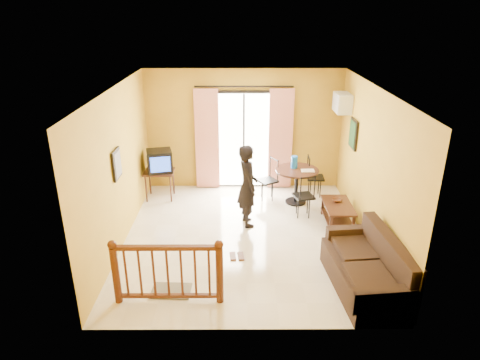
{
  "coord_description": "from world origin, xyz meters",
  "views": [
    {
      "loc": [
        -0.12,
        -7.1,
        4.07
      ],
      "look_at": [
        -0.1,
        0.2,
        1.09
      ],
      "focal_mm": 32.0,
      "sensor_mm": 36.0,
      "label": 1
    }
  ],
  "objects_px": {
    "television": "(160,161)",
    "standing_person": "(248,186)",
    "coffee_table": "(338,211)",
    "sofa": "(369,270)",
    "dining_table": "(297,176)"
  },
  "relations": [
    {
      "from": "coffee_table",
      "to": "sofa",
      "type": "distance_m",
      "value": 2.13
    },
    {
      "from": "sofa",
      "to": "television",
      "type": "bearing_deg",
      "value": 132.1
    },
    {
      "from": "coffee_table",
      "to": "sofa",
      "type": "relative_size",
      "value": 0.49
    },
    {
      "from": "coffee_table",
      "to": "sofa",
      "type": "xyz_separation_m",
      "value": [
        0.01,
        -2.13,
        0.05
      ]
    },
    {
      "from": "dining_table",
      "to": "coffee_table",
      "type": "relative_size",
      "value": 0.98
    },
    {
      "from": "television",
      "to": "standing_person",
      "type": "bearing_deg",
      "value": -46.65
    },
    {
      "from": "coffee_table",
      "to": "standing_person",
      "type": "height_order",
      "value": "standing_person"
    },
    {
      "from": "television",
      "to": "sofa",
      "type": "bearing_deg",
      "value": -55.87
    },
    {
      "from": "dining_table",
      "to": "standing_person",
      "type": "distance_m",
      "value": 1.5
    },
    {
      "from": "dining_table",
      "to": "sofa",
      "type": "xyz_separation_m",
      "value": [
        0.71,
        -3.15,
        -0.29
      ]
    },
    {
      "from": "sofa",
      "to": "standing_person",
      "type": "bearing_deg",
      "value": 124.58
    },
    {
      "from": "television",
      "to": "standing_person",
      "type": "distance_m",
      "value": 2.3
    },
    {
      "from": "dining_table",
      "to": "coffee_table",
      "type": "distance_m",
      "value": 1.28
    },
    {
      "from": "television",
      "to": "dining_table",
      "type": "xyz_separation_m",
      "value": [
        3.02,
        -0.25,
        -0.27
      ]
    },
    {
      "from": "sofa",
      "to": "dining_table",
      "type": "bearing_deg",
      "value": 97.24
    }
  ]
}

